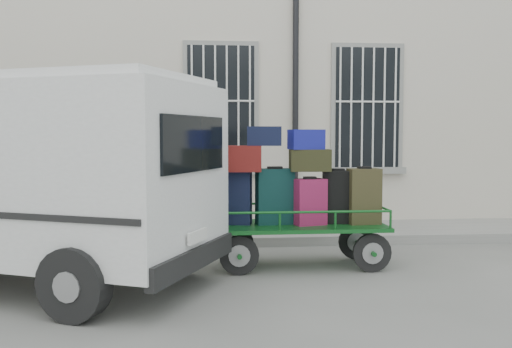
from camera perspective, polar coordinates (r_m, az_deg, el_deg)
name	(u,v)px	position (r m, az deg, el deg)	size (l,w,h in m)	color
ground	(259,268)	(7.62, 0.33, -9.36)	(80.00, 80.00, 0.00)	#60615C
building	(235,79)	(12.96, -2.09, 9.48)	(24.00, 5.15, 6.00)	beige
sidewalk	(247,233)	(9.76, -0.95, -5.95)	(24.00, 1.70, 0.15)	gray
luggage_cart	(298,199)	(7.54, 4.18, -2.55)	(2.59, 1.00, 1.86)	black
van	(12,168)	(7.25, -23.21, 0.57)	(5.10, 3.69, 2.39)	silver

